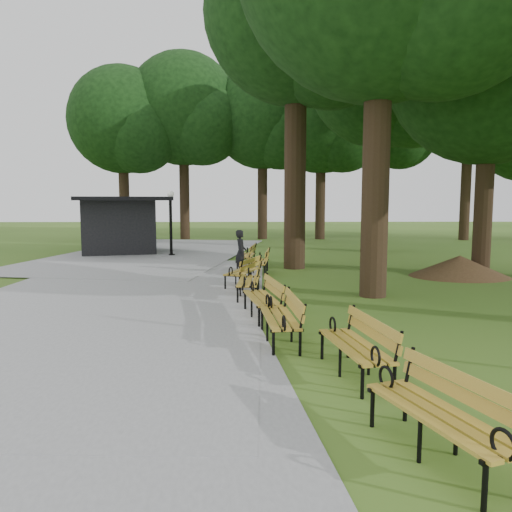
{
  "coord_description": "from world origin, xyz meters",
  "views": [
    {
      "loc": [
        -0.43,
        -9.75,
        2.53
      ],
      "look_at": [
        -0.19,
        3.08,
        1.1
      ],
      "focal_mm": 34.97,
      "sensor_mm": 36.0,
      "label": 1
    }
  ],
  "objects_px": {
    "lawn_tree_4": "(383,72)",
    "bench_6": "(260,262)",
    "lawn_tree_2": "(296,13)",
    "kiosk": "(119,225)",
    "bench_3": "(262,298)",
    "dirt_mound": "(459,266)",
    "person": "(241,252)",
    "lamp_post": "(171,209)",
    "bench_0": "(439,416)",
    "bench_5": "(243,272)",
    "bench_2": "(280,318)",
    "lawn_tree_1": "(491,61)",
    "bench_7": "(246,256)",
    "bench_4": "(249,281)",
    "bench_1": "(355,346)"
  },
  "relations": [
    {
      "from": "lawn_tree_4",
      "to": "bench_6",
      "type": "bearing_deg",
      "value": -128.63
    },
    {
      "from": "lawn_tree_2",
      "to": "lawn_tree_4",
      "type": "relative_size",
      "value": 1.02
    },
    {
      "from": "kiosk",
      "to": "bench_3",
      "type": "xyz_separation_m",
      "value": [
        6.44,
        -13.45,
        -0.91
      ]
    },
    {
      "from": "dirt_mound",
      "to": "bench_3",
      "type": "distance_m",
      "value": 8.97
    },
    {
      "from": "kiosk",
      "to": "lawn_tree_4",
      "type": "height_order",
      "value": "lawn_tree_4"
    },
    {
      "from": "bench_3",
      "to": "bench_6",
      "type": "height_order",
      "value": "same"
    },
    {
      "from": "kiosk",
      "to": "bench_6",
      "type": "bearing_deg",
      "value": -61.01
    },
    {
      "from": "bench_6",
      "to": "person",
      "type": "bearing_deg",
      "value": -90.0
    },
    {
      "from": "lamp_post",
      "to": "bench_0",
      "type": "xyz_separation_m",
      "value": [
        5.32,
        -18.11,
        -1.72
      ]
    },
    {
      "from": "kiosk",
      "to": "bench_6",
      "type": "distance_m",
      "value": 9.64
    },
    {
      "from": "dirt_mound",
      "to": "bench_0",
      "type": "relative_size",
      "value": 1.46
    },
    {
      "from": "bench_6",
      "to": "bench_5",
      "type": "bearing_deg",
      "value": -7.58
    },
    {
      "from": "bench_2",
      "to": "lawn_tree_2",
      "type": "height_order",
      "value": "lawn_tree_2"
    },
    {
      "from": "lamp_post",
      "to": "lawn_tree_1",
      "type": "distance_m",
      "value": 13.8
    },
    {
      "from": "lawn_tree_2",
      "to": "lawn_tree_4",
      "type": "height_order",
      "value": "lawn_tree_2"
    },
    {
      "from": "person",
      "to": "lawn_tree_1",
      "type": "height_order",
      "value": "lawn_tree_1"
    },
    {
      "from": "person",
      "to": "bench_6",
      "type": "relative_size",
      "value": 0.81
    },
    {
      "from": "kiosk",
      "to": "bench_7",
      "type": "distance_m",
      "value": 7.99
    },
    {
      "from": "person",
      "to": "bench_6",
      "type": "distance_m",
      "value": 0.73
    },
    {
      "from": "person",
      "to": "bench_7",
      "type": "relative_size",
      "value": 0.81
    },
    {
      "from": "bench_5",
      "to": "bench_7",
      "type": "height_order",
      "value": "same"
    },
    {
      "from": "dirt_mound",
      "to": "bench_4",
      "type": "distance_m",
      "value": 7.91
    },
    {
      "from": "bench_1",
      "to": "bench_3",
      "type": "relative_size",
      "value": 1.0
    },
    {
      "from": "bench_6",
      "to": "bench_2",
      "type": "bearing_deg",
      "value": 6.84
    },
    {
      "from": "lamp_post",
      "to": "bench_6",
      "type": "bearing_deg",
      "value": -56.04
    },
    {
      "from": "bench_0",
      "to": "lawn_tree_1",
      "type": "height_order",
      "value": "lawn_tree_1"
    },
    {
      "from": "bench_3",
      "to": "dirt_mound",
      "type": "bearing_deg",
      "value": 120.77
    },
    {
      "from": "person",
      "to": "bench_1",
      "type": "relative_size",
      "value": 0.81
    },
    {
      "from": "bench_7",
      "to": "lawn_tree_2",
      "type": "distance_m",
      "value": 8.93
    },
    {
      "from": "bench_0",
      "to": "lawn_tree_1",
      "type": "relative_size",
      "value": 0.18
    },
    {
      "from": "kiosk",
      "to": "bench_5",
      "type": "height_order",
      "value": "kiosk"
    },
    {
      "from": "bench_6",
      "to": "lawn_tree_1",
      "type": "xyz_separation_m",
      "value": [
        7.41,
        -0.53,
        6.56
      ]
    },
    {
      "from": "bench_6",
      "to": "bench_1",
      "type": "bearing_deg",
      "value": 12.21
    },
    {
      "from": "dirt_mound",
      "to": "lawn_tree_1",
      "type": "height_order",
      "value": "lawn_tree_1"
    },
    {
      "from": "person",
      "to": "bench_5",
      "type": "relative_size",
      "value": 0.81
    },
    {
      "from": "bench_6",
      "to": "bench_7",
      "type": "bearing_deg",
      "value": -160.36
    },
    {
      "from": "kiosk",
      "to": "lawn_tree_1",
      "type": "distance_m",
      "value": 16.85
    },
    {
      "from": "bench_4",
      "to": "lamp_post",
      "type": "bearing_deg",
      "value": -156.77
    },
    {
      "from": "bench_5",
      "to": "person",
      "type": "bearing_deg",
      "value": -157.9
    },
    {
      "from": "bench_6",
      "to": "bench_4",
      "type": "bearing_deg",
      "value": 0.41
    },
    {
      "from": "bench_5",
      "to": "lawn_tree_4",
      "type": "height_order",
      "value": "lawn_tree_4"
    },
    {
      "from": "kiosk",
      "to": "bench_4",
      "type": "height_order",
      "value": "kiosk"
    },
    {
      "from": "bench_2",
      "to": "lawn_tree_4",
      "type": "bearing_deg",
      "value": 154.78
    },
    {
      "from": "dirt_mound",
      "to": "bench_2",
      "type": "distance_m",
      "value": 10.07
    },
    {
      "from": "bench_3",
      "to": "bench_6",
      "type": "xyz_separation_m",
      "value": [
        0.12,
        6.45,
        0.0
      ]
    },
    {
      "from": "bench_7",
      "to": "lawn_tree_1",
      "type": "relative_size",
      "value": 0.18
    },
    {
      "from": "lawn_tree_4",
      "to": "bench_5",
      "type": "bearing_deg",
      "value": -123.7
    },
    {
      "from": "lawn_tree_4",
      "to": "dirt_mound",
      "type": "bearing_deg",
      "value": -86.22
    },
    {
      "from": "dirt_mound",
      "to": "lawn_tree_1",
      "type": "distance_m",
      "value": 6.69
    },
    {
      "from": "kiosk",
      "to": "lamp_post",
      "type": "xyz_separation_m",
      "value": [
        2.68,
        -1.24,
        0.81
      ]
    }
  ]
}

